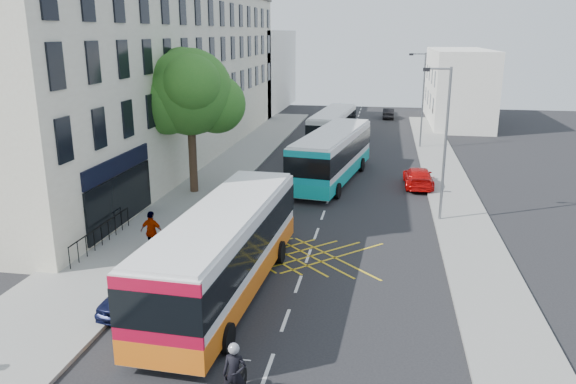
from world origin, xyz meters
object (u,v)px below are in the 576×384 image
at_px(lamp_near, 444,137).
at_px(bus_near, 225,249).
at_px(bus_mid, 332,155).
at_px(parked_car_blue, 137,289).
at_px(parked_car_silver, 174,267).
at_px(street_tree, 189,93).
at_px(bus_far, 333,127).
at_px(lamp_far, 422,95).
at_px(distant_car_grey, 342,119).
at_px(distant_car_dark, 389,113).
at_px(red_hatchback, 418,177).
at_px(motorbike, 235,378).
at_px(pedestrian_far, 152,232).

xyz_separation_m(lamp_near, bus_near, (-8.87, -10.22, -2.81)).
bearing_deg(bus_mid, parked_car_blue, -96.54).
bearing_deg(parked_car_silver, street_tree, 106.39).
relative_size(bus_far, parked_car_blue, 2.88).
distance_m(lamp_near, lamp_far, 20.00).
relative_size(distant_car_grey, distant_car_dark, 1.17).
distance_m(lamp_far, distant_car_dark, 18.21).
bearing_deg(street_tree, distant_car_grey, 76.29).
height_order(parked_car_silver, red_hatchback, parked_car_silver).
bearing_deg(motorbike, street_tree, 110.79).
distance_m(street_tree, distant_car_dark, 37.09).
bearing_deg(parked_car_silver, distant_car_grey, 85.97).
relative_size(motorbike, parked_car_blue, 0.58).
bearing_deg(red_hatchback, lamp_near, 94.10).
bearing_deg(lamp_far, parked_car_silver, -110.38).
xyz_separation_m(parked_car_blue, parked_car_silver, (0.70, 1.96, 0.11)).
bearing_deg(bus_mid, red_hatchback, 3.54).
relative_size(bus_far, red_hatchback, 2.50).
xyz_separation_m(street_tree, distant_car_dark, (12.08, 34.60, -5.68)).
xyz_separation_m(parked_car_silver, red_hatchback, (10.40, 16.89, -0.12)).
distance_m(lamp_near, red_hatchback, 8.09).
relative_size(lamp_near, bus_mid, 0.64).
xyz_separation_m(street_tree, lamp_far, (14.71, 17.03, -1.68)).
bearing_deg(parked_car_silver, parked_car_blue, -108.99).
bearing_deg(distant_car_grey, lamp_far, -52.02).
bearing_deg(motorbike, distant_car_grey, 90.00).
xyz_separation_m(bus_far, red_hatchback, (6.91, -13.35, -0.97)).
bearing_deg(lamp_near, pedestrian_far, -151.76).
distance_m(lamp_near, bus_near, 13.82).
bearing_deg(parked_car_silver, bus_mid, 75.72).
xyz_separation_m(lamp_near, red_hatchback, (-0.70, 7.02, -3.97)).
xyz_separation_m(lamp_near, lamp_far, (0.00, 20.00, 0.00)).
height_order(street_tree, bus_near, street_tree).
bearing_deg(motorbike, distant_car_dark, 84.60).
bearing_deg(red_hatchback, parked_car_blue, 57.94).
relative_size(bus_near, parked_car_silver, 2.65).
relative_size(bus_far, parked_car_silver, 2.40).
bearing_deg(parked_car_silver, bus_far, 84.09).
xyz_separation_m(street_tree, motorbike, (8.01, -19.90, -5.37)).
relative_size(street_tree, red_hatchback, 1.98).
bearing_deg(lamp_far, bus_near, -106.35).
xyz_separation_m(bus_near, parked_car_silver, (-2.23, 0.35, -1.04)).
bearing_deg(bus_mid, distant_car_grey, 101.78).
bearing_deg(distant_car_dark, bus_far, 74.70).
relative_size(lamp_near, bus_near, 0.65).
distance_m(bus_near, red_hatchback, 19.11).
bearing_deg(lamp_far, lamp_near, -90.00).
relative_size(lamp_near, parked_car_blue, 2.08).
xyz_separation_m(bus_far, parked_car_silver, (-3.49, -30.24, -0.85)).
xyz_separation_m(bus_mid, pedestrian_far, (-6.76, -14.65, -0.68)).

